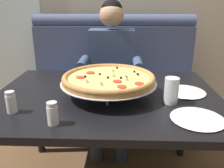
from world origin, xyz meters
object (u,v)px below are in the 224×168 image
booth_bench (112,89)px  shaker_oregano (11,104)px  plate_near_right (197,118)px  shaker_pepper_flakes (53,115)px  dining_table (107,105)px  plate_near_left (185,91)px  drinking_glass (171,92)px  diner_main (111,66)px  pizza (109,79)px

booth_bench → shaker_oregano: (-0.46, -1.23, 0.37)m
plate_near_right → booth_bench: bearing=109.5°
booth_bench → shaker_pepper_flakes: 1.41m
dining_table → plate_near_left: 0.49m
dining_table → drinking_glass: size_ratio=9.32×
diner_main → shaker_oregano: size_ratio=11.34×
booth_bench → dining_table: booth_bench is taller
pizza → drinking_glass: drinking_glass is taller
plate_near_left → plate_near_right: (-0.03, -0.35, 0.00)m
plate_near_left → drinking_glass: bearing=-126.1°
pizza → diner_main: bearing=91.4°
booth_bench → diner_main: size_ratio=1.33×
diner_main → shaker_oregano: 1.07m
plate_near_left → plate_near_right: same height
drinking_glass → pizza: bearing=163.4°
shaker_pepper_flakes → plate_near_right: size_ratio=0.43×
diner_main → plate_near_right: 1.11m
dining_table → pizza: bearing=-42.0°
dining_table → plate_near_right: size_ratio=5.28×
pizza → drinking_glass: size_ratio=3.88×
plate_near_left → drinking_glass: drinking_glass is taller
pizza → drinking_glass: 0.36m
dining_table → drinking_glass: drinking_glass is taller
plate_near_right → shaker_pepper_flakes: bearing=-174.0°
diner_main → plate_near_left: 0.81m
shaker_oregano → dining_table: bearing=30.0°
plate_near_right → drinking_glass: bearing=115.4°
dining_table → plate_near_left: size_ratio=5.38×
shaker_pepper_flakes → drinking_glass: 0.64m
dining_table → diner_main: 0.70m
plate_near_right → drinking_glass: 0.22m
booth_bench → shaker_oregano: bearing=-110.5°
booth_bench → drinking_glass: (0.36, -1.08, 0.39)m
shaker_oregano → plate_near_left: size_ratio=0.45×
pizza → dining_table: bearing=138.0°
booth_bench → pizza: bearing=-89.2°
booth_bench → plate_near_left: 1.09m
shaker_pepper_flakes → plate_near_left: 0.82m
plate_near_right → shaker_oregano: bearing=177.4°
diner_main → shaker_pepper_flakes: (-0.22, -1.08, 0.06)m
shaker_pepper_flakes → diner_main: bearing=78.6°
diner_main → drinking_glass: bearing=-66.0°
booth_bench → plate_near_left: (0.48, -0.92, 0.34)m
dining_table → diner_main: (-0.00, 0.70, 0.06)m
dining_table → diner_main: size_ratio=1.06×
pizza → shaker_pepper_flakes: (-0.23, -0.37, -0.06)m
diner_main → booth_bench: bearing=89.4°
pizza → shaker_oregano: size_ratio=5.02×
pizza → shaker_pepper_flakes: pizza is taller
plate_near_right → drinking_glass: drinking_glass is taller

